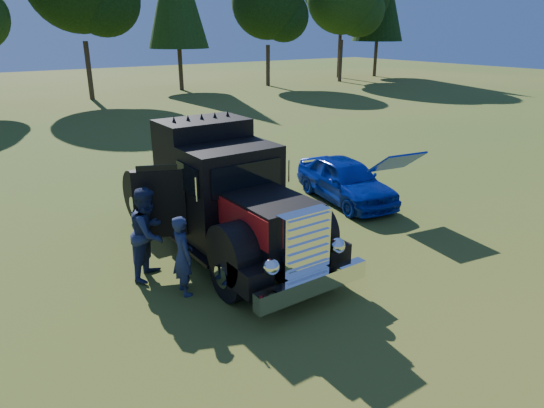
{
  "coord_description": "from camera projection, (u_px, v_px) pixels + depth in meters",
  "views": [
    {
      "loc": [
        -6.02,
        -7.97,
        5.01
      ],
      "look_at": [
        -0.23,
        0.33,
        1.33
      ],
      "focal_mm": 32.0,
      "sensor_mm": 36.0,
      "label": 1
    }
  ],
  "objects": [
    {
      "name": "ground",
      "position": [
        289.0,
        261.0,
        11.09
      ],
      "size": [
        120.0,
        120.0,
        0.0
      ],
      "primitive_type": "plane",
      "color": "#2E5619",
      "rests_on": "ground"
    },
    {
      "name": "diamond_t_truck",
      "position": [
        222.0,
        199.0,
        11.26
      ],
      "size": [
        3.3,
        7.16,
        3.0
      ],
      "color": "black",
      "rests_on": "ground"
    },
    {
      "name": "hotrod_coupe",
      "position": [
        346.0,
        180.0,
        14.73
      ],
      "size": [
        2.19,
        4.29,
        1.89
      ],
      "color": "#110692",
      "rests_on": "ground"
    },
    {
      "name": "spectator_near",
      "position": [
        183.0,
        255.0,
        9.47
      ],
      "size": [
        0.44,
        0.63,
        1.65
      ],
      "primitive_type": "imported",
      "rotation": [
        0.0,
        0.0,
        1.5
      ],
      "color": "#21324E",
      "rests_on": "ground"
    },
    {
      "name": "spectator_far",
      "position": [
        149.0,
        233.0,
        10.09
      ],
      "size": [
        1.22,
        1.21,
        1.99
      ],
      "primitive_type": "imported",
      "rotation": [
        0.0,
        0.0,
        0.75
      ],
      "color": "#1A2B3D",
      "rests_on": "ground"
    }
  ]
}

